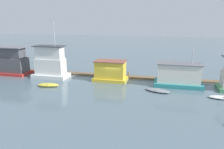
{
  "coord_description": "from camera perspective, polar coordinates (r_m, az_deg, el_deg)",
  "views": [
    {
      "loc": [
        7.9,
        -33.47,
        9.91
      ],
      "look_at": [
        0.0,
        -1.0,
        1.4
      ],
      "focal_mm": 35.0,
      "sensor_mm": 36.0,
      "label": 1
    }
  ],
  "objects": [
    {
      "name": "mooring_post_far_left",
      "position": [
        36.64,
        13.76,
        -0.61
      ],
      "size": [
        0.32,
        0.32,
        1.5
      ],
      "primitive_type": "cylinder",
      "color": "#846B4C",
      "rests_on": "ground_plane"
    },
    {
      "name": "dinghy_white",
      "position": [
        31.41,
        26.91,
        -5.37
      ],
      "size": [
        3.37,
        1.34,
        0.35
      ],
      "color": "white",
      "rests_on": "ground_plane"
    },
    {
      "name": "dinghy_yellow",
      "position": [
        34.36,
        -16.31,
        -2.63
      ],
      "size": [
        3.35,
        1.78,
        0.5
      ],
      "color": "yellow",
      "rests_on": "ground_plane"
    },
    {
      "name": "dinghy_grey",
      "position": [
        31.37,
        11.81,
        -4.09
      ],
      "size": [
        3.8,
        2.48,
        0.36
      ],
      "color": "gray",
      "rests_on": "ground_plane"
    },
    {
      "name": "houseboat_yellow",
      "position": [
        35.93,
        -0.43,
        0.9
      ],
      "size": [
        5.45,
        3.44,
        3.34
      ],
      "color": "gold",
      "rests_on": "ground_plane"
    },
    {
      "name": "dock_walkway",
      "position": [
        38.56,
        1.4,
        -0.38
      ],
      "size": [
        51.0,
        1.45,
        0.3
      ],
      "primitive_type": "cube",
      "color": "brown",
      "rests_on": "ground_plane"
    },
    {
      "name": "houseboat_white",
      "position": [
        39.1,
        -15.8,
        2.71
      ],
      "size": [
        6.04,
        3.29,
        9.4
      ],
      "color": "white",
      "rests_on": "ground_plane"
    },
    {
      "name": "ground_plane",
      "position": [
        35.79,
        0.38,
        -1.79
      ],
      "size": [
        200.0,
        200.0,
        0.0
      ],
      "primitive_type": "plane",
      "color": "slate"
    },
    {
      "name": "houseboat_red",
      "position": [
        44.2,
        -24.78,
        2.94
      ],
      "size": [
        6.53,
        3.65,
        5.05
      ],
      "color": "red",
      "rests_on": "ground_plane"
    },
    {
      "name": "mooring_post_near_right",
      "position": [
        42.26,
        -16.58,
        1.1
      ],
      "size": [
        0.31,
        0.31,
        1.4
      ],
      "primitive_type": "cylinder",
      "color": "brown",
      "rests_on": "ground_plane"
    },
    {
      "name": "mooring_post_near_left",
      "position": [
        37.12,
        4.27,
        -0.23
      ],
      "size": [
        0.25,
        0.25,
        1.26
      ],
      "primitive_type": "cylinder",
      "color": "brown",
      "rests_on": "ground_plane"
    },
    {
      "name": "houseboat_teal",
      "position": [
        34.55,
        16.98,
        -0.17
      ],
      "size": [
        7.12,
        3.89,
        5.75
      ],
      "color": "teal",
      "rests_on": "ground_plane"
    }
  ]
}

